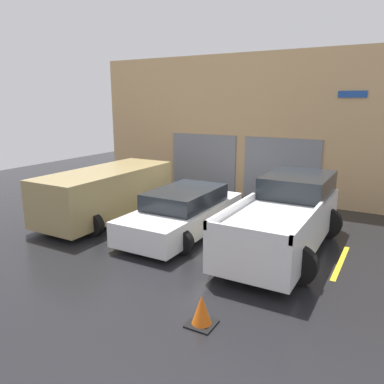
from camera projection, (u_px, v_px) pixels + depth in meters
ground_plane at (210, 216)px, 12.47m from camera, size 28.00×28.00×0.00m
shophouse_building at (249, 128)px, 14.62m from camera, size 13.38×0.68×5.51m
pickup_truck at (285, 217)px, 9.61m from camera, size 2.45×5.11×1.77m
sedan_white at (184, 212)px, 10.87m from camera, size 2.18×4.54×1.27m
sedan_side at (107, 192)px, 12.18m from camera, size 2.29×4.88×1.59m
parking_stripe_far_left at (77, 211)px, 13.08m from camera, size 0.12×2.20×0.01m
parking_stripe_left at (144, 224)px, 11.69m from camera, size 0.12×2.20×0.01m
parking_stripe_centre at (229, 240)px, 10.29m from camera, size 0.12×2.20×0.01m
parking_stripe_right at (341, 262)px, 8.90m from camera, size 0.12×2.20×0.01m
traffic_cone at (202, 311)px, 6.36m from camera, size 0.47×0.47×0.55m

